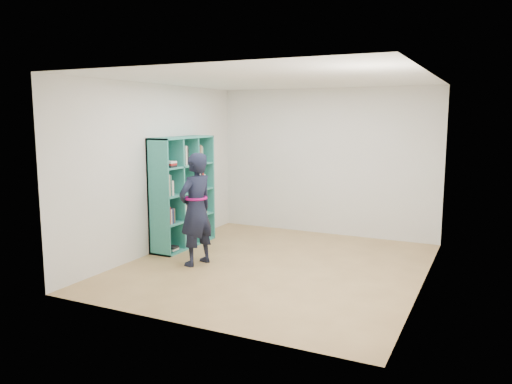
% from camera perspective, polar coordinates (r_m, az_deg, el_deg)
% --- Properties ---
extents(floor, '(4.50, 4.50, 0.00)m').
position_cam_1_polar(floor, '(7.17, 2.17, -8.45)').
color(floor, olive).
rests_on(floor, ground).
extents(ceiling, '(4.50, 4.50, 0.00)m').
position_cam_1_polar(ceiling, '(6.87, 2.30, 12.75)').
color(ceiling, white).
rests_on(ceiling, wall_back).
extents(wall_left, '(0.02, 4.50, 2.60)m').
position_cam_1_polar(wall_left, '(7.91, -11.18, 2.62)').
color(wall_left, silver).
rests_on(wall_left, floor).
extents(wall_right, '(0.02, 4.50, 2.60)m').
position_cam_1_polar(wall_right, '(6.38, 18.94, 0.90)').
color(wall_right, silver).
rests_on(wall_right, floor).
extents(wall_back, '(4.00, 0.02, 2.60)m').
position_cam_1_polar(wall_back, '(9.00, 7.99, 3.42)').
color(wall_back, silver).
rests_on(wall_back, floor).
extents(wall_front, '(4.00, 0.02, 2.60)m').
position_cam_1_polar(wall_front, '(4.94, -8.26, -0.85)').
color(wall_front, silver).
rests_on(wall_front, floor).
extents(bookshelf, '(0.39, 1.34, 1.79)m').
position_cam_1_polar(bookshelf, '(8.17, -8.52, -0.12)').
color(bookshelf, '#297F73').
rests_on(bookshelf, floor).
extents(person, '(0.51, 0.66, 1.61)m').
position_cam_1_polar(person, '(7.11, -6.88, -1.98)').
color(person, black).
rests_on(person, floor).
extents(smartphone, '(0.03, 0.09, 0.13)m').
position_cam_1_polar(smartphone, '(7.26, -7.27, -0.93)').
color(smartphone, silver).
rests_on(smartphone, person).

